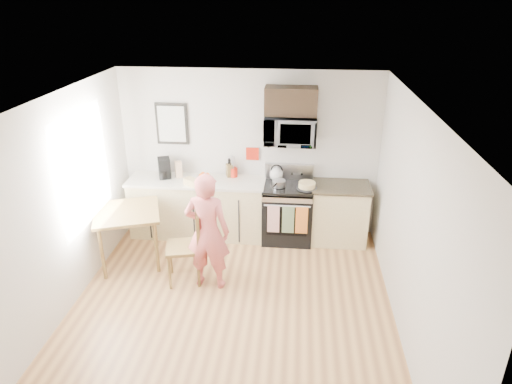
# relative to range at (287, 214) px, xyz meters

# --- Properties ---
(floor) EXTENTS (4.60, 4.60, 0.00)m
(floor) POSITION_rel_range_xyz_m (-0.63, -1.98, -0.44)
(floor) COLOR #956039
(floor) RESTS_ON ground
(back_wall) EXTENTS (4.00, 0.04, 2.60)m
(back_wall) POSITION_rel_range_xyz_m (-0.63, 0.32, 0.86)
(back_wall) COLOR beige
(back_wall) RESTS_ON floor
(left_wall) EXTENTS (0.04, 4.60, 2.60)m
(left_wall) POSITION_rel_range_xyz_m (-2.63, -1.98, 0.86)
(left_wall) COLOR beige
(left_wall) RESTS_ON floor
(right_wall) EXTENTS (0.04, 4.60, 2.60)m
(right_wall) POSITION_rel_range_xyz_m (1.37, -1.98, 0.86)
(right_wall) COLOR beige
(right_wall) RESTS_ON floor
(ceiling) EXTENTS (4.00, 4.60, 0.04)m
(ceiling) POSITION_rel_range_xyz_m (-0.63, -1.98, 2.16)
(ceiling) COLOR silver
(ceiling) RESTS_ON back_wall
(window) EXTENTS (0.06, 1.40, 1.50)m
(window) POSITION_rel_range_xyz_m (-2.59, -1.18, 1.11)
(window) COLOR white
(window) RESTS_ON left_wall
(cabinet_left) EXTENTS (2.10, 0.60, 0.90)m
(cabinet_left) POSITION_rel_range_xyz_m (-1.43, 0.02, 0.01)
(cabinet_left) COLOR #C9B980
(cabinet_left) RESTS_ON floor
(countertop_left) EXTENTS (2.14, 0.64, 0.04)m
(countertop_left) POSITION_rel_range_xyz_m (-1.43, 0.02, 0.48)
(countertop_left) COLOR white
(countertop_left) RESTS_ON cabinet_left
(cabinet_right) EXTENTS (0.84, 0.60, 0.90)m
(cabinet_right) POSITION_rel_range_xyz_m (0.80, 0.02, 0.01)
(cabinet_right) COLOR #C9B980
(cabinet_right) RESTS_ON floor
(countertop_right) EXTENTS (0.88, 0.64, 0.04)m
(countertop_right) POSITION_rel_range_xyz_m (0.80, 0.02, 0.48)
(countertop_right) COLOR black
(countertop_right) RESTS_ON cabinet_right
(range) EXTENTS (0.76, 0.70, 1.16)m
(range) POSITION_rel_range_xyz_m (0.00, 0.00, 0.00)
(range) COLOR black
(range) RESTS_ON floor
(microwave) EXTENTS (0.76, 0.51, 0.42)m
(microwave) POSITION_rel_range_xyz_m (-0.00, 0.10, 1.32)
(microwave) COLOR #A7A7AB
(microwave) RESTS_ON back_wall
(upper_cabinet) EXTENTS (0.76, 0.35, 0.40)m
(upper_cabinet) POSITION_rel_range_xyz_m (-0.00, 0.15, 1.74)
(upper_cabinet) COLOR black
(upper_cabinet) RESTS_ON back_wall
(wall_art) EXTENTS (0.50, 0.04, 0.65)m
(wall_art) POSITION_rel_range_xyz_m (-1.83, 0.30, 1.31)
(wall_art) COLOR black
(wall_art) RESTS_ON back_wall
(wall_trivet) EXTENTS (0.20, 0.02, 0.20)m
(wall_trivet) POSITION_rel_range_xyz_m (-0.58, 0.31, 0.86)
(wall_trivet) COLOR red
(wall_trivet) RESTS_ON back_wall
(person) EXTENTS (0.62, 0.44, 1.61)m
(person) POSITION_rel_range_xyz_m (-0.99, -1.35, 0.37)
(person) COLOR #C84137
(person) RESTS_ON floor
(dining_table) EXTENTS (0.96, 0.96, 0.82)m
(dining_table) POSITION_rel_range_xyz_m (-2.23, -0.90, 0.29)
(dining_table) COLOR brown
(dining_table) RESTS_ON floor
(chair) EXTENTS (0.57, 0.53, 1.05)m
(chair) POSITION_rel_range_xyz_m (-1.20, -1.25, 0.24)
(chair) COLOR brown
(chair) RESTS_ON floor
(knife_block) EXTENTS (0.13, 0.15, 0.20)m
(knife_block) POSITION_rel_range_xyz_m (-0.94, 0.23, 0.60)
(knife_block) COLOR brown
(knife_block) RESTS_ON countertop_left
(utensil_crock) EXTENTS (0.12, 0.12, 0.35)m
(utensil_crock) POSITION_rel_range_xyz_m (-0.87, 0.21, 0.64)
(utensil_crock) COLOR red
(utensil_crock) RESTS_ON countertop_left
(fruit_bowl) EXTENTS (0.29, 0.29, 0.10)m
(fruit_bowl) POSITION_rel_range_xyz_m (-1.31, 0.08, 0.54)
(fruit_bowl) COLOR silver
(fruit_bowl) RESTS_ON countertop_left
(milk_carton) EXTENTS (0.13, 0.13, 0.26)m
(milk_carton) POSITION_rel_range_xyz_m (-1.73, 0.12, 0.63)
(milk_carton) COLOR tan
(milk_carton) RESTS_ON countertop_left
(coffee_maker) EXTENTS (0.24, 0.29, 0.32)m
(coffee_maker) POSITION_rel_range_xyz_m (-1.94, 0.08, 0.65)
(coffee_maker) COLOR black
(coffee_maker) RESTS_ON countertop_left
(bread_bag) EXTENTS (0.31, 0.27, 0.10)m
(bread_bag) POSITION_rel_range_xyz_m (-1.43, -0.20, 0.56)
(bread_bag) COLOR tan
(bread_bag) RESTS_ON countertop_left
(cake) EXTENTS (0.31, 0.31, 0.10)m
(cake) POSITION_rel_range_xyz_m (0.28, -0.11, 0.54)
(cake) COLOR black
(cake) RESTS_ON range
(kettle) EXTENTS (0.21, 0.21, 0.27)m
(kettle) POSITION_rel_range_xyz_m (-0.19, 0.15, 0.60)
(kettle) COLOR silver
(kettle) RESTS_ON range
(pot) EXTENTS (0.20, 0.34, 0.10)m
(pot) POSITION_rel_range_xyz_m (-0.14, -0.07, 0.54)
(pot) COLOR #A7A7AB
(pot) RESTS_ON range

